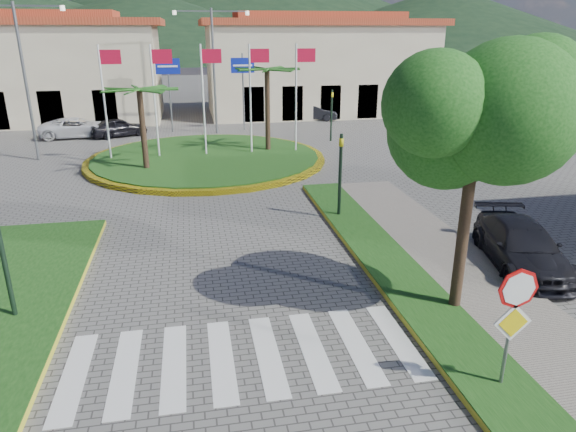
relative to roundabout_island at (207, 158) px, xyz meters
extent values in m
cube|color=gray|center=(6.00, -20.00, -0.09)|extent=(4.00, 28.00, 0.15)
cube|color=#174112|center=(4.80, -20.00, -0.08)|extent=(1.60, 28.00, 0.18)
cube|color=silver|center=(0.00, -18.00, -0.16)|extent=(8.00, 3.00, 0.01)
cylinder|color=yellow|center=(0.00, 0.00, -0.05)|extent=(12.70, 12.70, 0.24)
cylinder|color=#174112|center=(0.00, 0.00, -0.02)|extent=(12.00, 12.00, 0.30)
cylinder|color=black|center=(-3.00, -2.00, 1.86)|extent=(0.28, 0.28, 4.05)
cylinder|color=black|center=(3.50, 1.00, 2.17)|extent=(0.28, 0.28, 4.68)
cylinder|color=silver|center=(-5.00, 0.50, 2.83)|extent=(0.10, 0.10, 6.00)
cube|color=#B20B29|center=(-4.45, 0.50, 5.23)|extent=(1.00, 0.03, 0.70)
cylinder|color=silver|center=(-2.50, 0.50, 2.83)|extent=(0.10, 0.10, 6.00)
cube|color=#B20B29|center=(-1.95, 0.50, 5.23)|extent=(1.00, 0.03, 0.70)
cylinder|color=silver|center=(0.00, 0.50, 2.83)|extent=(0.10, 0.10, 6.00)
cube|color=#B20B29|center=(0.55, 0.50, 5.23)|extent=(1.00, 0.03, 0.70)
cylinder|color=silver|center=(2.50, 0.50, 2.83)|extent=(0.10, 0.10, 6.00)
cube|color=#B20B29|center=(3.05, 0.50, 5.23)|extent=(1.00, 0.03, 0.70)
cylinder|color=silver|center=(5.00, 0.50, 2.83)|extent=(0.10, 0.10, 6.00)
cube|color=#B20B29|center=(5.55, 0.50, 5.23)|extent=(1.00, 0.03, 0.70)
cylinder|color=slate|center=(4.90, -20.00, 1.08)|extent=(0.07, 0.07, 2.50)
cylinder|color=red|center=(4.90, -20.05, 2.08)|extent=(0.80, 0.03, 0.80)
cube|color=yellow|center=(4.90, -20.06, 1.38)|extent=(0.78, 0.03, 0.78)
cylinder|color=black|center=(5.50, -17.00, 2.03)|extent=(0.28, 0.28, 4.40)
ellipsoid|color=#154612|center=(5.50, -17.00, 5.03)|extent=(3.60, 3.60, 3.20)
cylinder|color=black|center=(-5.20, -15.50, 1.43)|extent=(0.12, 0.12, 3.20)
cylinder|color=black|center=(4.50, -10.00, 1.43)|extent=(0.12, 0.12, 3.20)
imported|color=gold|center=(4.50, -10.00, 2.43)|extent=(0.15, 0.18, 0.90)
cylinder|color=black|center=(8.00, 4.00, 1.43)|extent=(0.12, 0.12, 3.20)
imported|color=gold|center=(8.00, 4.00, 2.43)|extent=(0.18, 0.15, 0.90)
cylinder|color=slate|center=(-2.00, 9.00, 2.43)|extent=(0.12, 0.12, 5.20)
cube|color=#0E1DA0|center=(-2.00, 8.94, 4.23)|extent=(1.60, 0.05, 1.00)
cylinder|color=slate|center=(3.00, 9.00, 2.43)|extent=(0.12, 0.12, 5.20)
cube|color=#0E1DA0|center=(3.00, 8.94, 4.23)|extent=(1.60, 0.05, 1.00)
cylinder|color=slate|center=(1.00, 8.00, 3.83)|extent=(0.16, 0.16, 8.00)
cube|color=slate|center=(-0.20, 8.00, 7.63)|extent=(2.40, 0.08, 0.08)
cube|color=slate|center=(2.20, 8.00, 7.63)|extent=(2.40, 0.08, 0.08)
cylinder|color=slate|center=(-9.00, 2.00, 3.83)|extent=(0.16, 0.16, 8.00)
cube|color=slate|center=(-7.80, 2.00, 7.63)|extent=(2.40, 0.08, 0.08)
cube|color=#C6B595|center=(-14.00, 16.00, 3.33)|extent=(22.00, 9.00, 7.00)
cube|color=#9A341D|center=(-14.00, 16.00, 7.08)|extent=(23.32, 9.54, 0.50)
cube|color=#C6B595|center=(10.00, 16.00, 3.33)|extent=(18.00, 9.00, 7.00)
cube|color=#9A341D|center=(10.00, 16.00, 7.08)|extent=(19.08, 9.54, 0.50)
cube|color=#9A341D|center=(10.00, 16.00, 7.58)|extent=(13.50, 4.95, 0.60)
cone|color=black|center=(15.00, 138.00, 14.83)|extent=(180.00, 180.00, 30.00)
cone|color=black|center=(70.00, 113.00, 8.83)|extent=(120.00, 120.00, 18.00)
cone|color=black|center=(-10.00, 108.00, 7.83)|extent=(110.00, 110.00, 16.00)
imported|color=silver|center=(-8.09, 8.20, 0.47)|extent=(4.75, 2.43, 1.28)
imported|color=black|center=(-5.44, 8.00, 0.45)|extent=(3.90, 2.83, 1.23)
imported|color=black|center=(8.85, 12.09, 0.43)|extent=(3.86, 2.47, 1.20)
imported|color=black|center=(8.63, -15.00, 0.49)|extent=(2.86, 4.86, 1.32)
camera|label=1|loc=(-0.74, -27.39, 6.47)|focal=32.00mm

